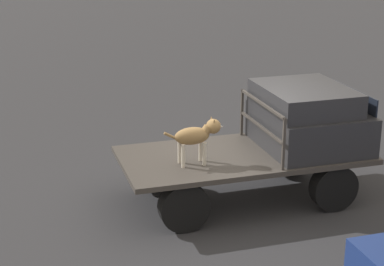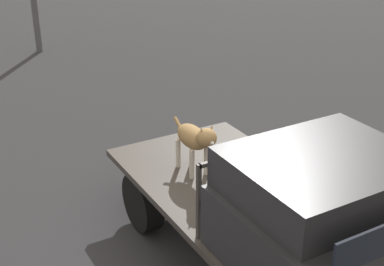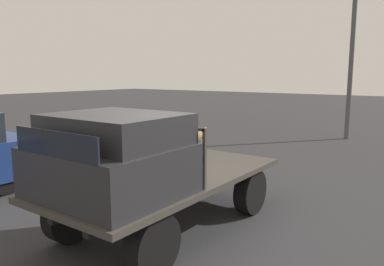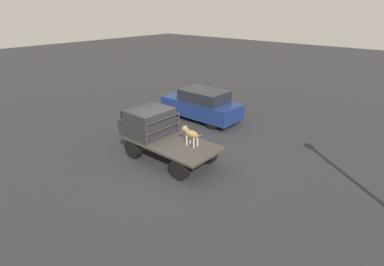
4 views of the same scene
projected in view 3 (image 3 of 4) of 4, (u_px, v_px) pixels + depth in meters
The scene contains 6 objects.
ground_plane at pixel (169, 226), 5.74m from camera, with size 80.00×80.00×0.00m, color #2D2D30.
flatbed_truck at pixel (168, 189), 5.65m from camera, with size 3.92×1.85×0.81m.
truck_cab at pixel (112, 157), 4.66m from camera, with size 1.55×1.73×1.01m.
truck_headboard at pixel (155, 143), 5.30m from camera, with size 0.04×1.73×0.81m.
dog at pixel (189, 136), 6.35m from camera, with size 0.93×0.26×0.72m.
light_pole_near at pixel (353, 31), 12.90m from camera, with size 0.38×0.38×6.21m.
Camera 3 is at (4.22, 3.47, 2.30)m, focal length 35.00 mm.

